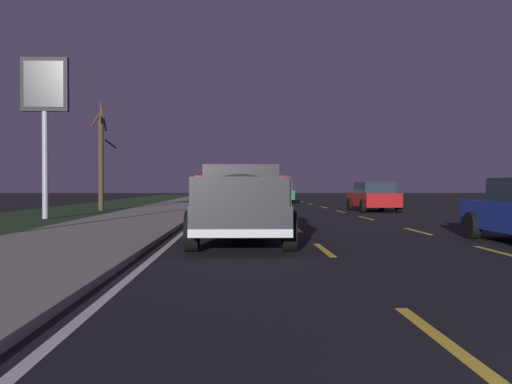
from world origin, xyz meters
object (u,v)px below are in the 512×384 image
sedan_red (373,196)px  sedan_tan (239,193)px  gas_price_sign (45,98)px  sedan_green (282,193)px  bare_tree_far (101,158)px  pickup_truck (241,201)px

sedan_red → sedan_tan: bearing=28.3°
sedan_red → gas_price_sign: size_ratio=0.67×
sedan_tan → gas_price_sign: gas_price_sign is taller
sedan_red → sedan_green: (14.70, 3.70, 0.00)m
sedan_tan → bare_tree_far: size_ratio=0.76×
pickup_truck → sedan_tan: (28.80, 0.04, -0.20)m
sedan_tan → bare_tree_far: 14.04m
sedan_tan → sedan_green: same height
gas_price_sign → bare_tree_far: size_ratio=1.12×
sedan_red → pickup_truck: bearing=156.0°
sedan_green → sedan_red: bearing=-165.9°
sedan_red → sedan_tan: same height
pickup_truck → gas_price_sign: bearing=39.4°
gas_price_sign → sedan_green: bearing=-28.6°
sedan_tan → gas_price_sign: bearing=157.4°
sedan_green → bare_tree_far: bare_tree_far is taller
pickup_truck → bare_tree_far: bearing=23.7°
sedan_red → sedan_green: 15.16m
gas_price_sign → pickup_truck: bearing=-140.6°
sedan_red → gas_price_sign: 16.67m
pickup_truck → gas_price_sign: gas_price_sign is taller
pickup_truck → sedan_green: bearing=-6.2°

